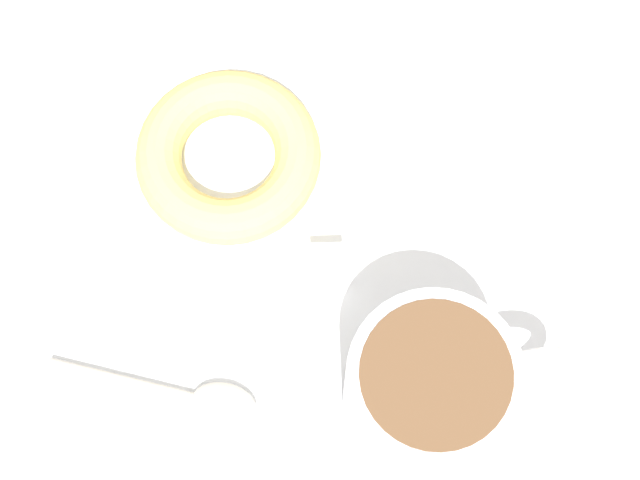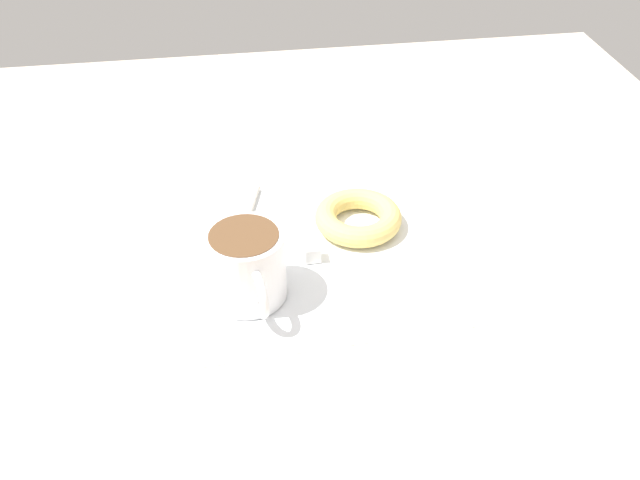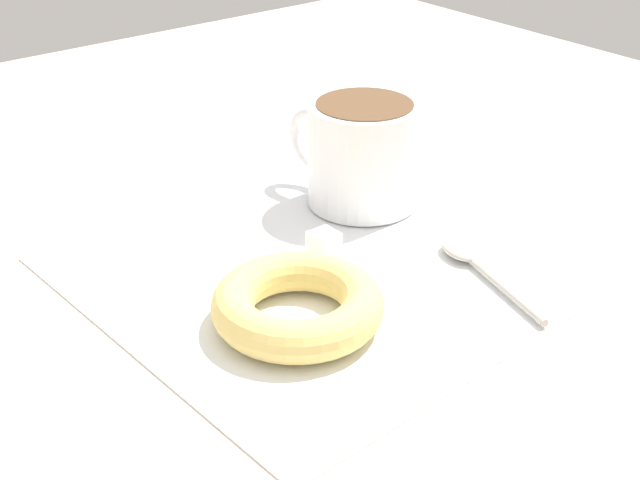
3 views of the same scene
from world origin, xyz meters
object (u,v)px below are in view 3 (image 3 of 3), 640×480
Objects in this scene: spoon at (472,259)px; sugar_cube at (324,244)px; donut at (298,304)px; coffee_cup at (362,151)px.

sugar_cube reaches higher than spoon.
sugar_cube is at bearing -49.77° from donut.
donut is at bearing 130.23° from sugar_cube.
spoon is at bearing 177.66° from coffee_cup.
coffee_cup is 0.99× the size of spoon.
spoon is 6.33× the size of sugar_cube.
coffee_cup reaches higher than sugar_cube.
coffee_cup reaches higher than donut.
coffee_cup is 9.87cm from sugar_cube.
donut is 13.94cm from spoon.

